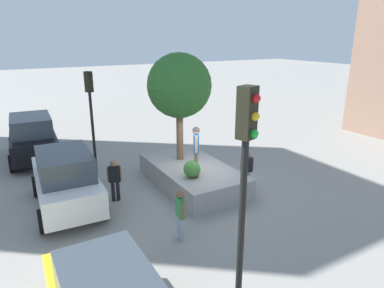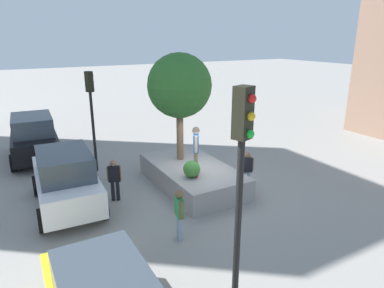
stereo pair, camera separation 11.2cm
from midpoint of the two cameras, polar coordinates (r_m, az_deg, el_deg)
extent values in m
plane|color=gray|center=(13.58, 1.34, -7.62)|extent=(120.00, 120.00, 0.00)
cube|color=gray|center=(13.82, -0.23, -5.24)|extent=(4.75, 2.58, 0.85)
cylinder|color=brown|center=(14.05, -2.26, 2.03)|extent=(0.28, 0.28, 2.35)
sphere|color=#2D6628|center=(13.67, -2.36, 9.64)|extent=(2.55, 2.55, 2.55)
sphere|color=#3D7A33|center=(12.48, -0.26, -4.15)|extent=(0.62, 0.62, 0.62)
cube|color=#A51E1E|center=(12.80, 0.41, -4.79)|extent=(0.78, 0.63, 0.02)
sphere|color=beige|center=(13.05, 0.14, -4.50)|extent=(0.06, 0.06, 0.06)
sphere|color=beige|center=(13.04, 0.88, -4.52)|extent=(0.06, 0.06, 0.06)
sphere|color=beige|center=(12.58, -0.07, -5.37)|extent=(0.06, 0.06, 0.06)
sphere|color=beige|center=(12.57, 0.70, -5.39)|extent=(0.06, 0.06, 0.06)
cylinder|color=#847056|center=(12.55, 0.42, -3.17)|extent=(0.15, 0.15, 0.83)
cylinder|color=#847056|center=(12.74, 0.41, -2.86)|extent=(0.15, 0.15, 0.83)
cube|color=#2D6BB2|center=(12.40, 0.43, 0.19)|extent=(0.51, 0.40, 0.65)
cylinder|color=#D8AD8C|center=(12.16, 0.44, -0.08)|extent=(0.10, 0.10, 0.61)
cylinder|color=#D8AD8C|center=(12.63, 0.41, 0.60)|extent=(0.10, 0.10, 0.61)
sphere|color=#D8AD8C|center=(12.27, 0.43, 2.24)|extent=(0.27, 0.27, 0.27)
cylinder|color=black|center=(8.72, -10.75, -21.21)|extent=(0.69, 0.20, 0.69)
cube|color=white|center=(12.81, -20.33, -6.32)|extent=(4.55, 2.09, 0.89)
cube|color=#38424C|center=(12.30, -20.61, -3.08)|extent=(2.58, 1.77, 0.80)
cylinder|color=black|center=(14.26, -24.64, -6.37)|extent=(0.77, 0.26, 0.76)
cylinder|color=black|center=(14.40, -17.19, -5.29)|extent=(0.77, 0.26, 0.76)
cylinder|color=black|center=(11.66, -23.81, -11.61)|extent=(0.77, 0.26, 0.76)
cylinder|color=black|center=(11.83, -14.62, -10.19)|extent=(0.77, 0.26, 0.76)
cube|color=black|center=(18.37, -24.94, 0.35)|extent=(4.79, 2.23, 0.94)
cube|color=#38424C|center=(17.92, -25.27, 2.88)|extent=(2.72, 1.88, 0.84)
cylinder|color=black|center=(19.95, -27.77, -0.18)|extent=(0.81, 0.28, 0.80)
cylinder|color=black|center=(19.97, -22.17, 0.57)|extent=(0.81, 0.28, 0.80)
cylinder|color=black|center=(17.08, -27.80, -2.91)|extent=(0.81, 0.28, 0.80)
cylinder|color=black|center=(17.10, -21.25, -2.03)|extent=(0.81, 0.28, 0.80)
cylinder|color=black|center=(15.47, -16.24, 1.79)|extent=(0.12, 0.12, 3.52)
cube|color=black|center=(15.06, -16.95, 9.82)|extent=(0.35, 0.32, 0.85)
sphere|color=red|center=(15.12, -16.56, 10.81)|extent=(0.14, 0.14, 0.14)
sphere|color=gold|center=(15.15, -16.47, 9.76)|extent=(0.14, 0.14, 0.14)
sphere|color=green|center=(15.18, -16.38, 8.72)|extent=(0.14, 0.14, 0.14)
cylinder|color=black|center=(6.50, 7.49, -17.02)|extent=(0.12, 0.12, 4.17)
cube|color=black|center=(5.50, 8.51, 5.12)|extent=(0.32, 0.34, 0.85)
sphere|color=red|center=(5.37, 9.98, 7.43)|extent=(0.14, 0.14, 0.14)
sphere|color=gold|center=(5.43, 9.83, 4.52)|extent=(0.14, 0.14, 0.14)
sphere|color=green|center=(5.50, 9.68, 1.68)|extent=(0.14, 0.14, 0.14)
cylinder|color=#8C9EB7|center=(13.68, 8.36, -5.95)|extent=(0.13, 0.13, 0.73)
cylinder|color=#8C9EB7|center=(13.71, 9.07, -5.93)|extent=(0.13, 0.13, 0.73)
cube|color=black|center=(13.45, 8.84, -3.41)|extent=(0.34, 0.44, 0.57)
cylinder|color=brown|center=(13.41, 7.94, -3.37)|extent=(0.09, 0.09, 0.54)
cylinder|color=brown|center=(13.49, 9.74, -3.32)|extent=(0.09, 0.09, 0.54)
sphere|color=brown|center=(13.32, 8.92, -1.79)|extent=(0.24, 0.24, 0.24)
cylinder|color=#8C9EB7|center=(10.48, -2.35, -13.44)|extent=(0.14, 0.14, 0.75)
cylinder|color=#8C9EB7|center=(10.33, -2.04, -13.92)|extent=(0.14, 0.14, 0.75)
cube|color=#338C4C|center=(10.07, -2.24, -10.41)|extent=(0.45, 0.25, 0.59)
cylinder|color=brown|center=(10.25, -2.62, -9.78)|extent=(0.09, 0.09, 0.56)
cylinder|color=brown|center=(9.88, -1.85, -10.90)|extent=(0.09, 0.09, 0.56)
sphere|color=brown|center=(9.89, -2.27, -8.27)|extent=(0.25, 0.25, 0.25)
cylinder|color=black|center=(12.94, -13.17, -7.62)|extent=(0.14, 0.14, 0.74)
cylinder|color=black|center=(12.93, -12.38, -7.58)|extent=(0.14, 0.14, 0.74)
cube|color=black|center=(12.67, -12.97, -4.88)|extent=(0.31, 0.46, 0.58)
cylinder|color=#9E7251|center=(12.68, -13.98, -4.85)|extent=(0.09, 0.09, 0.55)
cylinder|color=#9E7251|center=(12.65, -11.98, -4.77)|extent=(0.09, 0.09, 0.55)
sphere|color=#9E7251|center=(12.52, -13.10, -3.13)|extent=(0.24, 0.24, 0.24)
camera|label=1|loc=(0.06, -90.24, -0.08)|focal=32.23mm
camera|label=2|loc=(0.06, 89.76, 0.08)|focal=32.23mm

